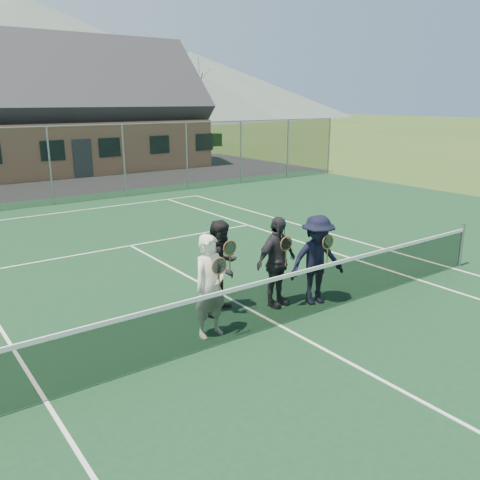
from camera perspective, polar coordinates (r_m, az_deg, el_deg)
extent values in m
plane|color=#344E1B|center=(27.29, -24.05, 5.78)|extent=(220.00, 220.00, 0.00)
cube|color=#14381E|center=(9.35, 4.35, -9.56)|extent=(30.00, 30.00, 0.02)
cone|color=#516259|center=(104.83, -23.05, 18.15)|extent=(120.00, 120.00, 22.00)
cone|color=#52625A|center=(118.15, -5.42, 16.87)|extent=(90.00, 90.00, 14.00)
cube|color=white|center=(19.53, -18.82, 3.00)|extent=(10.97, 0.06, 0.01)
cube|color=white|center=(13.35, 22.65, -2.92)|extent=(0.06, 23.77, 0.01)
cube|color=white|center=(7.67, -20.97, -16.56)|extent=(0.06, 23.77, 0.01)
cube|color=white|center=(12.24, 19.26, -4.19)|extent=(0.06, 23.77, 0.01)
cube|color=white|center=(14.51, -12.19, -0.63)|extent=(8.23, 0.06, 0.01)
cube|color=white|center=(9.35, 4.35, -9.48)|extent=(0.06, 12.80, 0.01)
cylinder|color=slate|center=(13.47, 23.59, -0.53)|extent=(0.08, 0.08, 1.10)
cube|color=black|center=(9.17, 4.41, -6.90)|extent=(11.60, 0.02, 0.88)
cube|color=white|center=(9.00, 4.46, -4.25)|extent=(11.60, 0.03, 0.07)
cylinder|color=slate|center=(20.82, -20.54, 7.71)|extent=(0.07, 0.07, 3.00)
cylinder|color=slate|center=(21.81, -12.90, 8.60)|extent=(0.07, 0.07, 3.00)
cylinder|color=slate|center=(23.15, -6.00, 9.28)|extent=(0.07, 0.07, 3.00)
cylinder|color=slate|center=(24.78, 0.09, 9.77)|extent=(0.07, 0.07, 3.00)
cylinder|color=slate|center=(26.65, 5.39, 10.10)|extent=(0.07, 0.07, 3.00)
cylinder|color=slate|center=(28.72, 9.97, 10.32)|extent=(0.07, 0.07, 3.00)
cube|color=black|center=(20.82, -20.54, 7.71)|extent=(30.00, 0.03, 3.00)
cylinder|color=slate|center=(20.70, -20.94, 11.82)|extent=(30.00, 0.04, 0.04)
cube|color=#9E6B4C|center=(31.99, -18.86, 10.06)|extent=(15.00, 8.00, 2.80)
pyramid|color=#2D2D33|center=(31.93, -19.55, 17.66)|extent=(15.60, 8.20, 4.10)
cube|color=#2D2D33|center=(28.06, -17.24, 8.73)|extent=(1.00, 0.06, 2.00)
cube|color=black|center=(27.57, -20.30, 9.40)|extent=(1.20, 0.06, 1.00)
cube|color=black|center=(28.53, -14.44, 10.04)|extent=(1.20, 0.06, 1.00)
cube|color=black|center=(29.77, -9.01, 10.54)|extent=(1.20, 0.06, 1.00)
cube|color=black|center=(31.25, -4.03, 10.91)|extent=(1.20, 0.06, 1.00)
cylinder|color=#332212|center=(43.20, -12.32, 12.42)|extent=(0.22, 0.22, 3.85)
cylinder|color=#392314|center=(45.96, -5.32, 12.86)|extent=(0.22, 0.22, 3.85)
imported|color=white|center=(8.63, -3.33, -5.18)|extent=(0.69, 0.49, 1.80)
torus|color=brown|center=(8.28, -2.36, -2.93)|extent=(0.29, 0.02, 0.29)
cylinder|color=black|center=(8.28, -2.36, -2.93)|extent=(0.25, 0.00, 0.25)
cylinder|color=brown|center=(8.37, -2.34, -4.75)|extent=(0.03, 0.03, 0.32)
imported|color=black|center=(9.61, -2.07, -2.99)|extent=(1.06, 0.96, 1.80)
torus|color=brown|center=(9.27, -1.16, -0.89)|extent=(0.29, 0.02, 0.29)
cylinder|color=black|center=(9.27, -1.16, -0.89)|extent=(0.25, 0.00, 0.25)
cylinder|color=brown|center=(9.35, -1.15, -2.54)|extent=(0.03, 0.03, 0.32)
imported|color=#26262B|center=(9.90, 4.12, -2.47)|extent=(1.11, 0.60, 1.80)
torus|color=brown|center=(9.58, 5.21, -0.42)|extent=(0.29, 0.02, 0.29)
cylinder|color=black|center=(9.58, 5.21, -0.42)|extent=(0.25, 0.00, 0.25)
cylinder|color=brown|center=(9.66, 5.17, -2.01)|extent=(0.03, 0.03, 0.32)
imported|color=black|center=(10.10, 8.63, -2.24)|extent=(1.29, 0.93, 1.80)
torus|color=brown|center=(9.80, 9.84, -0.22)|extent=(0.29, 0.02, 0.29)
cylinder|color=black|center=(9.80, 9.84, -0.22)|extent=(0.25, 0.00, 0.25)
cylinder|color=brown|center=(9.88, 9.76, -1.79)|extent=(0.03, 0.03, 0.32)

